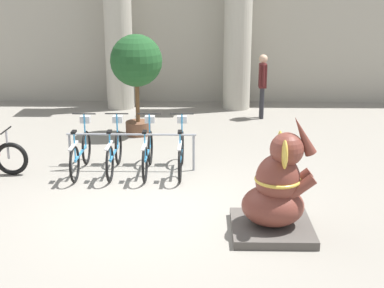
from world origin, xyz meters
TOP-DOWN VIEW (x-y plane):
  - ground_plane at (0.00, 0.00)m, footprint 60.00×60.00m
  - building_facade at (0.00, 8.60)m, footprint 20.00×0.20m
  - column_left at (-1.75, 7.60)m, footprint 1.01×1.01m
  - column_right at (1.75, 7.60)m, footprint 1.01×1.01m
  - bike_rack at (-0.68, 1.95)m, footprint 2.60×0.05m
  - bicycle_0 at (-1.68, 1.82)m, footprint 0.48×1.77m
  - bicycle_1 at (-1.01, 1.84)m, footprint 0.48×1.77m
  - bicycle_2 at (-0.35, 1.85)m, footprint 0.48×1.77m
  - bicycle_3 at (0.32, 1.86)m, footprint 0.48×1.77m
  - elephant_statue at (1.86, -0.81)m, footprint 1.22×1.22m
  - person_pedestrian at (2.39, 6.37)m, footprint 0.24×0.47m
  - potted_tree at (-0.87, 4.59)m, footprint 1.26×1.26m

SIDE VIEW (x-z plane):
  - ground_plane at x=0.00m, z-range 0.00..0.00m
  - bicycle_0 at x=-1.68m, z-range -0.13..0.98m
  - bicycle_1 at x=-1.01m, z-range -0.13..0.98m
  - bicycle_2 at x=-0.35m, z-range -0.13..0.98m
  - bicycle_3 at x=0.32m, z-range -0.13..0.98m
  - bike_rack at x=-0.68m, z-range 0.19..0.96m
  - elephant_statue at x=1.86m, z-range -0.30..1.55m
  - person_pedestrian at x=2.39m, z-range 0.19..1.97m
  - potted_tree at x=-0.87m, z-range 0.50..2.99m
  - column_left at x=-1.75m, z-range 0.04..5.20m
  - column_right at x=1.75m, z-range 0.04..5.20m
  - building_facade at x=0.00m, z-range 0.00..6.00m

